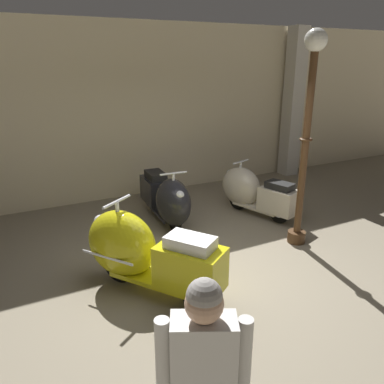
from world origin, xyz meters
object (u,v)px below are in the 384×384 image
object	(u,v)px
scooter_2	(252,191)
scooter_1	(167,199)
lamppost	(307,127)
visitor_0	(203,382)
scooter_0	(141,252)

from	to	relation	value
scooter_2	scooter_1	bearing A→B (deg)	63.47
scooter_2	lamppost	bearing A→B (deg)	159.57
scooter_2	visitor_0	bearing A→B (deg)	123.09
visitor_0	scooter_0	bearing A→B (deg)	15.01
lamppost	visitor_0	size ratio (longest dim) A/B	1.92
scooter_0	scooter_1	size ratio (longest dim) A/B	1.06
scooter_0	lamppost	world-z (taller)	lamppost
scooter_2	visitor_0	xyz separation A→B (m)	(-3.18, -3.92, 0.51)
lamppost	scooter_1	bearing A→B (deg)	134.56
scooter_0	scooter_2	size ratio (longest dim) A/B	1.11
scooter_1	scooter_2	bearing A→B (deg)	84.76
scooter_1	scooter_0	bearing A→B (deg)	-29.38
scooter_0	visitor_0	bearing A→B (deg)	133.85
lamppost	scooter_0	bearing A→B (deg)	-177.46
visitor_0	lamppost	bearing A→B (deg)	-23.93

